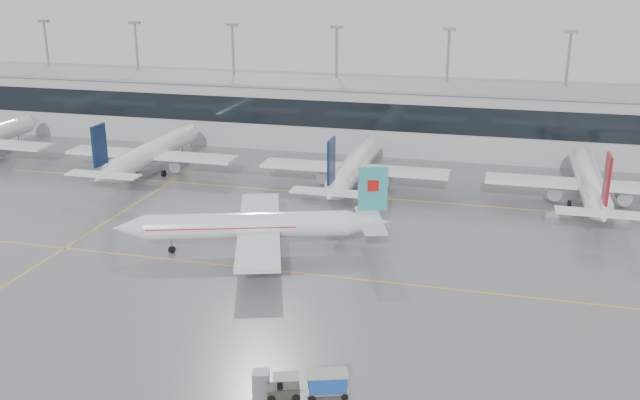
% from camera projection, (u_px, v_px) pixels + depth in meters
% --- Properties ---
extents(ground, '(320.00, 320.00, 0.00)m').
position_uv_depth(ground, '(294.00, 273.00, 82.04)').
color(ground, slate).
rests_on(ground, ground).
extents(taxi_line_main, '(120.00, 0.25, 0.01)m').
position_uv_depth(taxi_line_main, '(294.00, 272.00, 82.04)').
color(taxi_line_main, yellow).
rests_on(taxi_line_main, ground).
extents(taxi_line_north, '(120.00, 0.25, 0.01)m').
position_uv_depth(taxi_line_north, '(349.00, 196.00, 109.65)').
color(taxi_line_north, yellow).
rests_on(taxi_line_north, ground).
extents(taxi_line_cross, '(0.25, 60.00, 0.01)m').
position_uv_depth(taxi_line_cross, '(124.00, 210.00, 102.95)').
color(taxi_line_cross, yellow).
rests_on(taxi_line_cross, ground).
extents(terminal, '(180.00, 15.00, 12.00)m').
position_uv_depth(terminal, '(385.00, 117.00, 137.24)').
color(terminal, '#A8A8AC').
rests_on(terminal, ground).
extents(terminal_glass, '(180.00, 0.20, 5.00)m').
position_uv_depth(terminal_glass, '(378.00, 117.00, 129.82)').
color(terminal_glass, black).
rests_on(terminal_glass, ground).
extents(terminal_roof, '(182.00, 16.00, 0.40)m').
position_uv_depth(terminal_roof, '(385.00, 85.00, 135.31)').
color(terminal_roof, gray).
rests_on(terminal_roof, ground).
extents(light_masts, '(156.40, 1.00, 22.60)m').
position_uv_depth(light_masts, '(391.00, 74.00, 140.47)').
color(light_masts, gray).
rests_on(light_masts, ground).
extents(air_canada_jet, '(33.42, 26.80, 10.50)m').
position_uv_depth(air_canada_jet, '(257.00, 226.00, 87.30)').
color(air_canada_jet, silver).
rests_on(air_canada_jet, ground).
extents(parked_jet_b, '(29.64, 36.96, 11.72)m').
position_uv_depth(parked_jet_b, '(151.00, 153.00, 120.18)').
color(parked_jet_b, white).
rests_on(parked_jet_b, ground).
extents(parked_jet_c, '(29.64, 36.96, 11.72)m').
position_uv_depth(parked_jet_c, '(354.00, 166.00, 111.89)').
color(parked_jet_c, white).
rests_on(parked_jet_c, ground).
extents(parked_jet_d, '(29.64, 36.96, 11.72)m').
position_uv_depth(parked_jet_d, '(590.00, 182.00, 103.60)').
color(parked_jet_d, white).
rests_on(parked_jet_d, ground).
extents(baggage_tug, '(4.07, 2.45, 1.95)m').
position_uv_depth(baggage_tug, '(283.00, 390.00, 58.07)').
color(baggage_tug, '#2B2F28').
rests_on(baggage_tug, ground).
extents(baggage_cart, '(3.77, 2.84, 2.08)m').
position_uv_depth(baggage_cart, '(327.00, 382.00, 58.18)').
color(baggage_cart, gray).
rests_on(baggage_cart, ground).
extents(gse_unit, '(1.71, 1.64, 1.42)m').
position_uv_depth(gse_unit, '(261.00, 379.00, 59.51)').
color(gse_unit, slate).
rests_on(gse_unit, ground).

